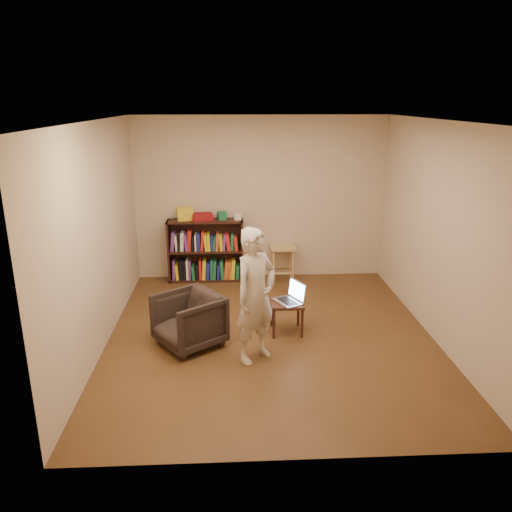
{
  "coord_description": "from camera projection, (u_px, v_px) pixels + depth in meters",
  "views": [
    {
      "loc": [
        -0.47,
        -5.63,
        2.82
      ],
      "look_at": [
        -0.16,
        0.35,
        0.94
      ],
      "focal_mm": 35.0,
      "sensor_mm": 36.0,
      "label": 1
    }
  ],
  "objects": [
    {
      "name": "stool",
      "position": [
        283.0,
        252.0,
        8.04
      ],
      "size": [
        0.4,
        0.4,
        0.58
      ],
      "color": "tan",
      "rests_on": "floor"
    },
    {
      "name": "red_cloth",
      "position": [
        202.0,
        217.0,
        7.86
      ],
      "size": [
        0.36,
        0.3,
        0.11
      ],
      "primitive_type": "cube",
      "rotation": [
        0.0,
        0.0,
        0.22
      ],
      "color": "maroon",
      "rests_on": "bookshelf"
    },
    {
      "name": "armchair",
      "position": [
        189.0,
        320.0,
        5.91
      ],
      "size": [
        0.97,
        0.97,
        0.64
      ],
      "primitive_type": "imported",
      "rotation": [
        0.0,
        0.0,
        -0.94
      ],
      "color": "#2E251F",
      "rests_on": "floor"
    },
    {
      "name": "box_green",
      "position": [
        222.0,
        216.0,
        7.89
      ],
      "size": [
        0.15,
        0.15,
        0.13
      ],
      "primitive_type": "cube",
      "rotation": [
        0.0,
        0.0,
        0.24
      ],
      "color": "#1C6A40",
      "rests_on": "bookshelf"
    },
    {
      "name": "floor",
      "position": [
        271.0,
        336.0,
        6.23
      ],
      "size": [
        4.5,
        4.5,
        0.0
      ],
      "primitive_type": "plane",
      "color": "#4C3218",
      "rests_on": "ground"
    },
    {
      "name": "wall_left",
      "position": [
        99.0,
        238.0,
        5.74
      ],
      "size": [
        0.0,
        4.5,
        4.5
      ],
      "primitive_type": "plane",
      "rotation": [
        1.57,
        0.0,
        1.57
      ],
      "color": "beige",
      "rests_on": "floor"
    },
    {
      "name": "bookshelf",
      "position": [
        206.0,
        254.0,
        8.05
      ],
      "size": [
        1.2,
        0.3,
        1.0
      ],
      "color": "black",
      "rests_on": "floor"
    },
    {
      "name": "wall_right",
      "position": [
        439.0,
        233.0,
        5.94
      ],
      "size": [
        0.0,
        4.5,
        4.5
      ],
      "primitive_type": "plane",
      "rotation": [
        1.57,
        0.0,
        -1.57
      ],
      "color": "beige",
      "rests_on": "floor"
    },
    {
      "name": "wall_back",
      "position": [
        260.0,
        199.0,
        7.98
      ],
      "size": [
        4.0,
        0.0,
        4.0
      ],
      "primitive_type": "plane",
      "rotation": [
        1.57,
        0.0,
        0.0
      ],
      "color": "beige",
      "rests_on": "floor"
    },
    {
      "name": "laptop",
      "position": [
        291.0,
        297.0,
        6.2
      ],
      "size": [
        0.41,
        0.44,
        0.26
      ],
      "rotation": [
        0.0,
        0.0,
        -1.1
      ],
      "color": "#ADAEB2",
      "rests_on": "side_table"
    },
    {
      "name": "person",
      "position": [
        256.0,
        296.0,
        5.46
      ],
      "size": [
        0.66,
        0.65,
        1.53
      ],
      "primitive_type": "imported",
      "rotation": [
        0.0,
        0.0,
        0.72
      ],
      "color": "beige",
      "rests_on": "floor"
    },
    {
      "name": "box_yellow",
      "position": [
        185.0,
        214.0,
        7.85
      ],
      "size": [
        0.27,
        0.22,
        0.2
      ],
      "primitive_type": "cube",
      "rotation": [
        0.0,
        0.0,
        0.17
      ],
      "color": "yellow",
      "rests_on": "bookshelf"
    },
    {
      "name": "box_white",
      "position": [
        238.0,
        217.0,
        7.89
      ],
      "size": [
        0.12,
        0.12,
        0.09
      ],
      "primitive_type": "cube",
      "rotation": [
        0.0,
        0.0,
        0.11
      ],
      "color": "silver",
      "rests_on": "bookshelf"
    },
    {
      "name": "side_table",
      "position": [
        287.0,
        307.0,
        6.24
      ],
      "size": [
        0.4,
        0.4,
        0.41
      ],
      "color": "black",
      "rests_on": "floor"
    },
    {
      "name": "ceiling",
      "position": [
        273.0,
        121.0,
        5.45
      ],
      "size": [
        4.5,
        4.5,
        0.0
      ],
      "primitive_type": "plane",
      "color": "silver",
      "rests_on": "wall_back"
    }
  ]
}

